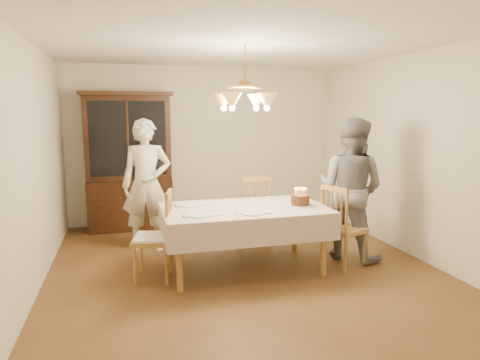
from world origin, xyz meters
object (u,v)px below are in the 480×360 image
object	(u,v)px
chair_far_side	(253,215)
birthday_cake	(300,201)
china_hutch	(129,164)
dining_table	(244,214)
elderly_woman	(147,185)

from	to	relation	value
chair_far_side	birthday_cake	distance (m)	1.08
chair_far_side	birthday_cake	xyz separation A→B (m)	(0.29, -0.97, 0.38)
china_hutch	chair_far_side	bearing A→B (deg)	-40.40
dining_table	chair_far_side	world-z (taller)	chair_far_side
china_hutch	dining_table	bearing A→B (deg)	-60.76
elderly_woman	china_hutch	bearing A→B (deg)	107.69
china_hutch	elderly_woman	bearing A→B (deg)	-80.07
dining_table	chair_far_side	xyz separation A→B (m)	(0.37, 0.87, -0.24)
china_hutch	elderly_woman	size ratio (longest dim) A/B	1.22
birthday_cake	elderly_woman	bearing A→B (deg)	145.37
elderly_woman	dining_table	bearing A→B (deg)	-37.96
dining_table	birthday_cake	distance (m)	0.68
chair_far_side	birthday_cake	world-z (taller)	chair_far_side
dining_table	chair_far_side	bearing A→B (deg)	67.00
elderly_woman	birthday_cake	size ratio (longest dim) A/B	5.92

